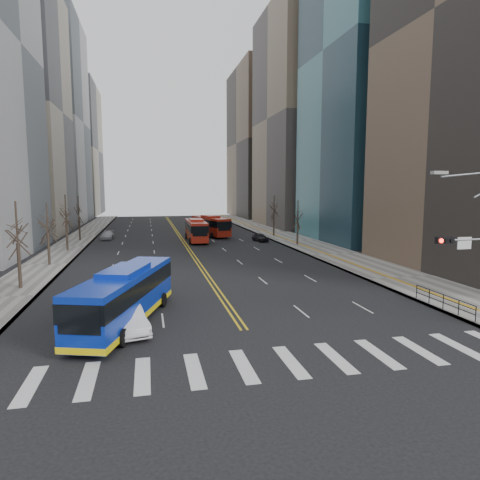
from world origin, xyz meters
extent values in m
plane|color=black|center=(0.00, 0.00, 0.00)|extent=(220.00, 220.00, 0.00)
cube|color=slate|center=(17.50, 45.00, 0.07)|extent=(7.00, 130.00, 0.15)
cube|color=slate|center=(-16.50, 45.00, 0.07)|extent=(5.00, 130.00, 0.15)
cube|color=silver|center=(-10.64, 0.00, 0.01)|extent=(0.70, 4.00, 0.01)
cube|color=silver|center=(-8.27, 0.00, 0.01)|extent=(0.70, 4.00, 0.01)
cube|color=silver|center=(-5.91, 0.00, 0.01)|extent=(0.70, 4.00, 0.01)
cube|color=silver|center=(-3.55, 0.00, 0.01)|extent=(0.70, 4.00, 0.01)
cube|color=silver|center=(-1.18, 0.00, 0.01)|extent=(0.70, 4.00, 0.01)
cube|color=silver|center=(1.18, 0.00, 0.01)|extent=(0.70, 4.00, 0.01)
cube|color=silver|center=(3.55, 0.00, 0.01)|extent=(0.70, 4.00, 0.01)
cube|color=silver|center=(5.91, 0.00, 0.01)|extent=(0.70, 4.00, 0.01)
cube|color=silver|center=(8.27, 0.00, 0.01)|extent=(0.70, 4.00, 0.01)
cube|color=silver|center=(10.64, 0.00, 0.01)|extent=(0.70, 4.00, 0.01)
cube|color=gold|center=(-0.20, 55.00, 0.01)|extent=(0.15, 100.00, 0.01)
cube|color=gold|center=(0.20, 55.00, 0.01)|extent=(0.15, 100.00, 0.01)
cube|color=#99989B|center=(-30.00, 93.00, 24.00)|extent=(20.00, 26.00, 48.00)
cube|color=#366F7A|center=(31.00, 44.00, 29.00)|extent=(20.00, 22.00, 58.00)
cube|color=#7F6E58|center=(30.00, 71.00, 23.00)|extent=(20.00, 26.00, 46.00)
cube|color=gray|center=(-29.00, 125.00, 20.00)|extent=(18.00, 30.00, 40.00)
cube|color=brown|center=(29.00, 103.00, 21.00)|extent=(18.00, 30.00, 42.00)
cylinder|color=slate|center=(12.95, 2.00, 5.50)|extent=(4.50, 0.12, 0.12)
cube|color=black|center=(11.00, 2.00, 5.50)|extent=(1.10, 0.28, 0.38)
cylinder|color=#FF190C|center=(10.65, 1.84, 5.50)|extent=(0.24, 0.08, 0.24)
cylinder|color=black|center=(11.00, 1.84, 5.50)|extent=(0.24, 0.08, 0.24)
cylinder|color=black|center=(11.35, 1.84, 5.50)|extent=(0.24, 0.08, 0.24)
cube|color=white|center=(12.30, 2.00, 5.30)|extent=(0.90, 0.06, 0.70)
cube|color=#999993|center=(10.40, 2.00, 9.30)|extent=(0.90, 0.35, 0.18)
cube|color=black|center=(14.30, 6.00, 1.15)|extent=(0.04, 6.00, 0.04)
cylinder|color=black|center=(14.30, 3.00, 0.65)|extent=(0.06, 0.06, 1.00)
cylinder|color=black|center=(14.30, 4.50, 0.65)|extent=(0.06, 0.06, 1.00)
cylinder|color=black|center=(14.30, 6.00, 0.65)|extent=(0.06, 0.06, 1.00)
cylinder|color=black|center=(14.30, 7.50, 0.65)|extent=(0.06, 0.06, 1.00)
cylinder|color=black|center=(14.30, 9.00, 0.65)|extent=(0.06, 0.06, 1.00)
cylinder|color=#2E231C|center=(-16.00, 19.00, 1.95)|extent=(0.28, 0.28, 3.90)
cylinder|color=#2E231C|center=(-16.00, 30.00, 1.80)|extent=(0.28, 0.28, 3.60)
cylinder|color=#2E231C|center=(-16.00, 41.00, 2.00)|extent=(0.28, 0.28, 4.00)
cylinder|color=#2E231C|center=(-16.00, 52.00, 1.90)|extent=(0.28, 0.28, 3.80)
cylinder|color=#2E231C|center=(16.00, 40.00, 1.75)|extent=(0.28, 0.28, 3.50)
cylinder|color=#2E231C|center=(16.00, 52.00, 1.88)|extent=(0.28, 0.28, 3.75)
cube|color=#0B29AB|center=(-6.98, 7.87, 1.80)|extent=(6.18, 12.36, 2.90)
cube|color=black|center=(-6.98, 7.87, 2.36)|extent=(6.24, 12.40, 1.04)
cube|color=#0B29AB|center=(-6.98, 7.87, 3.35)|extent=(3.25, 4.68, 0.40)
cube|color=yellow|center=(-6.98, 7.87, 0.55)|extent=(6.24, 12.40, 0.35)
cylinder|color=black|center=(-9.39, 4.56, 0.50)|extent=(0.59, 1.04, 1.00)
cylinder|color=black|center=(-6.98, 3.77, 0.50)|extent=(0.59, 1.04, 1.00)
cylinder|color=black|center=(-6.98, 11.97, 0.50)|extent=(0.59, 1.04, 1.00)
cylinder|color=black|center=(-4.57, 11.18, 0.50)|extent=(0.59, 1.04, 1.00)
cube|color=#A42011|center=(2.00, 48.06, 1.80)|extent=(2.66, 11.22, 2.91)
cube|color=black|center=(2.00, 48.06, 2.37)|extent=(2.72, 11.24, 1.04)
cube|color=#A42011|center=(2.00, 48.06, 3.36)|extent=(2.07, 3.94, 0.40)
cylinder|color=black|center=(0.70, 44.49, 0.50)|extent=(0.31, 1.00, 1.00)
cylinder|color=black|center=(3.24, 44.46, 0.50)|extent=(0.31, 1.00, 1.00)
cylinder|color=black|center=(0.77, 51.65, 0.50)|extent=(0.31, 1.00, 1.00)
cylinder|color=black|center=(3.31, 51.63, 0.50)|extent=(0.31, 1.00, 1.00)
cube|color=#A42011|center=(5.31, 54.94, 1.83)|extent=(5.51, 11.66, 2.96)
cube|color=black|center=(5.31, 54.94, 2.40)|extent=(5.57, 11.70, 1.06)
cube|color=#A42011|center=(5.31, 54.94, 3.41)|extent=(3.05, 4.39, 0.40)
cylinder|color=black|center=(5.03, 51.08, 0.50)|extent=(0.55, 1.04, 1.00)
cylinder|color=black|center=(7.52, 51.77, 0.50)|extent=(0.55, 1.04, 1.00)
cylinder|color=black|center=(3.10, 58.11, 0.50)|extent=(0.55, 1.04, 1.00)
cylinder|color=black|center=(5.59, 58.79, 0.50)|extent=(0.55, 1.04, 1.00)
imported|color=white|center=(-6.81, 6.14, 0.78)|extent=(2.86, 5.03, 1.57)
imported|color=black|center=(11.85, 45.68, 0.65)|extent=(2.20, 4.01, 1.29)
imported|color=#A8A7AD|center=(-12.00, 53.64, 0.65)|extent=(2.09, 4.59, 1.30)
imported|color=black|center=(12.50, 78.61, 0.54)|extent=(2.25, 4.09, 1.08)
camera|label=1|loc=(-5.52, -19.06, 8.49)|focal=32.00mm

